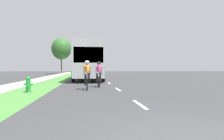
% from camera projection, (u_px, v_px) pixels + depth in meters
% --- Properties ---
extents(ground_plane, '(120.00, 120.00, 0.00)m').
position_uv_depth(ground_plane, '(103.00, 79.00, 23.46)').
color(ground_plane, '#38383A').
extents(grass_verge, '(1.96, 70.00, 0.01)m').
position_uv_depth(grass_verge, '(60.00, 79.00, 22.96)').
color(grass_verge, '#478438').
rests_on(grass_verge, ground_plane).
extents(sidewalk_concrete, '(1.76, 70.00, 0.10)m').
position_uv_depth(sidewalk_concrete, '(41.00, 79.00, 22.75)').
color(sidewalk_concrete, '#B2ADA3').
rests_on(sidewalk_concrete, ground_plane).
extents(lane_markings_center, '(0.12, 52.71, 0.01)m').
position_uv_depth(lane_markings_center, '(101.00, 78.00, 27.43)').
color(lane_markings_center, white).
rests_on(lane_markings_center, ground_plane).
extents(fire_hydrant_green, '(0.44, 0.38, 0.76)m').
position_uv_depth(fire_hydrant_green, '(28.00, 85.00, 10.77)').
color(fire_hydrant_green, '#1E8C33').
rests_on(fire_hydrant_green, ground_plane).
extents(cyclist_lead, '(0.42, 1.72, 1.58)m').
position_uv_depth(cyclist_lead, '(87.00, 75.00, 12.11)').
color(cyclist_lead, black).
rests_on(cyclist_lead, ground_plane).
extents(cyclist_trailing, '(0.42, 1.72, 1.58)m').
position_uv_depth(cyclist_trailing, '(99.00, 74.00, 13.78)').
color(cyclist_trailing, black).
rests_on(cyclist_trailing, ground_plane).
extents(bus_silver, '(2.78, 11.60, 3.48)m').
position_uv_depth(bus_silver, '(88.00, 60.00, 22.48)').
color(bus_silver, '#A5A8AD').
rests_on(bus_silver, ground_plane).
extents(pickup_black, '(2.22, 5.10, 1.64)m').
position_uv_depth(pickup_black, '(89.00, 70.00, 38.30)').
color(pickup_black, black).
rests_on(pickup_black, ground_plane).
extents(sedan_maroon, '(1.98, 4.30, 1.52)m').
position_uv_depth(sedan_maroon, '(89.00, 70.00, 48.31)').
color(sedan_maroon, maroon).
rests_on(sedan_maroon, ground_plane).
extents(suv_dark_green, '(2.15, 4.70, 1.79)m').
position_uv_depth(suv_dark_green, '(88.00, 69.00, 57.46)').
color(suv_dark_green, '#194C2D').
rests_on(suv_dark_green, ground_plane).
extents(street_tree_far, '(4.14, 4.14, 7.54)m').
position_uv_depth(street_tree_far, '(61.00, 49.00, 46.97)').
color(street_tree_far, brown).
rests_on(street_tree_far, ground_plane).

